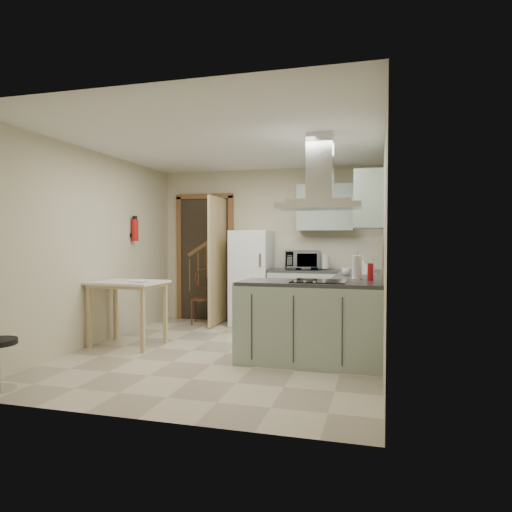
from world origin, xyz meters
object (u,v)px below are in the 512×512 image
(bentwood_chair, at_px, (202,299))
(microwave, at_px, (302,260))
(fridge, at_px, (252,278))
(extractor_hood, at_px, (320,206))
(peninsula, at_px, (310,322))
(drop_leaf_table, at_px, (128,314))

(bentwood_chair, relative_size, microwave, 1.54)
(fridge, height_order, extractor_hood, extractor_hood)
(peninsula, distance_m, bentwood_chair, 2.79)
(bentwood_chair, bearing_deg, extractor_hood, -53.09)
(bentwood_chair, bearing_deg, drop_leaf_table, -112.25)
(peninsula, distance_m, extractor_hood, 1.27)
(extractor_hood, xyz_separation_m, microwave, (-0.51, 1.96, -0.68))
(fridge, distance_m, peninsula, 2.35)
(extractor_hood, height_order, drop_leaf_table, extractor_hood)
(microwave, bearing_deg, drop_leaf_table, -152.54)
(extractor_hood, distance_m, drop_leaf_table, 2.79)
(drop_leaf_table, bearing_deg, peninsula, -1.82)
(fridge, bearing_deg, bentwood_chair, -174.51)
(peninsula, xyz_separation_m, drop_leaf_table, (-2.36, 0.20, -0.04))
(bentwood_chair, bearing_deg, fridge, -5.91)
(fridge, distance_m, microwave, 0.87)
(drop_leaf_table, bearing_deg, fridge, 60.40)
(extractor_hood, xyz_separation_m, drop_leaf_table, (-2.46, 0.20, -1.31))
(extractor_hood, bearing_deg, microwave, 104.65)
(microwave, bearing_deg, peninsula, -92.69)
(drop_leaf_table, distance_m, bentwood_chair, 1.74)
(drop_leaf_table, height_order, microwave, microwave)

